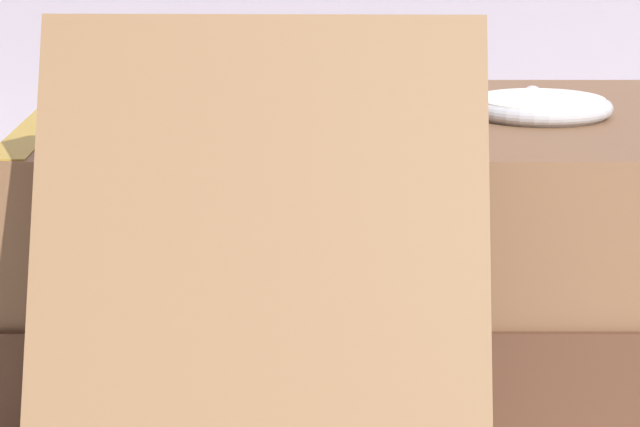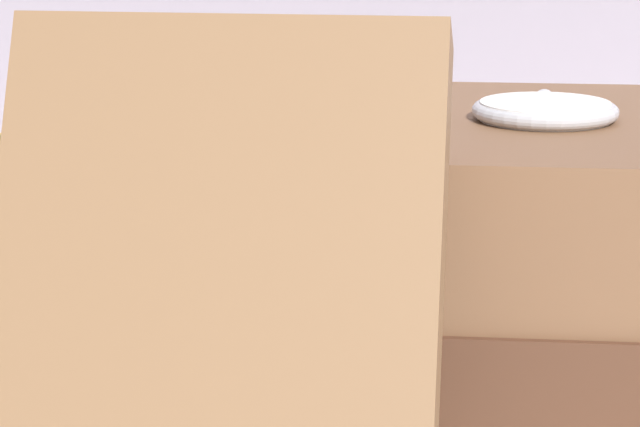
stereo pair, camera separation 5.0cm
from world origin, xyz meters
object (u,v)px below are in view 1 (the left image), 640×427
book_flat_bottom (319,314)px  book_leaning_front (261,304)px  book_flat_top (367,188)px  reading_glasses (156,258)px  pocket_watch (540,107)px

book_flat_bottom → book_leaning_front: bearing=-96.7°
book_flat_top → reading_glasses: size_ratio=1.93×
book_leaning_front → book_flat_bottom: bearing=84.6°
book_flat_bottom → reading_glasses: bearing=117.0°
book_leaning_front → pocket_watch: bearing=55.1°
book_leaning_front → pocket_watch: (0.08, 0.12, 0.03)m
book_flat_bottom → book_flat_top: (0.02, -0.00, 0.05)m
book_flat_bottom → reading_glasses: size_ratio=1.95×
book_flat_bottom → pocket_watch: (0.07, -0.01, 0.07)m
book_leaning_front → book_flat_top: bearing=77.1°
book_flat_top → book_leaning_front: size_ratio=1.75×
book_leaning_front → reading_glasses: book_leaning_front is taller
book_flat_top → book_flat_bottom: bearing=162.7°
book_leaning_front → pocket_watch: book_leaning_front is taller
book_flat_top → pocket_watch: 0.06m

